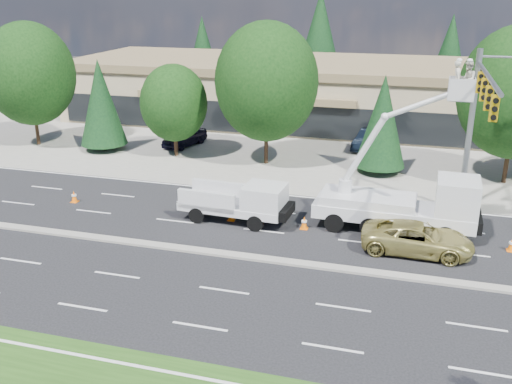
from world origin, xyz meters
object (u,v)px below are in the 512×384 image
(utility_pickup, at_px, (240,206))
(minivan, at_px, (417,238))
(signal_mast, at_px, (477,113))
(bucket_truck, at_px, (411,197))

(utility_pickup, height_order, minivan, utility_pickup)
(signal_mast, height_order, minivan, signal_mast)
(bucket_truck, bearing_deg, utility_pickup, -171.93)
(utility_pickup, distance_m, bucket_truck, 8.90)
(minivan, bearing_deg, bucket_truck, 12.63)
(signal_mast, distance_m, minivan, 7.20)
(signal_mast, bearing_deg, bucket_truck, -146.36)
(utility_pickup, xyz_separation_m, bucket_truck, (8.79, 1.00, 1.03))
(bucket_truck, relative_size, minivan, 1.70)
(signal_mast, bearing_deg, minivan, -118.77)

